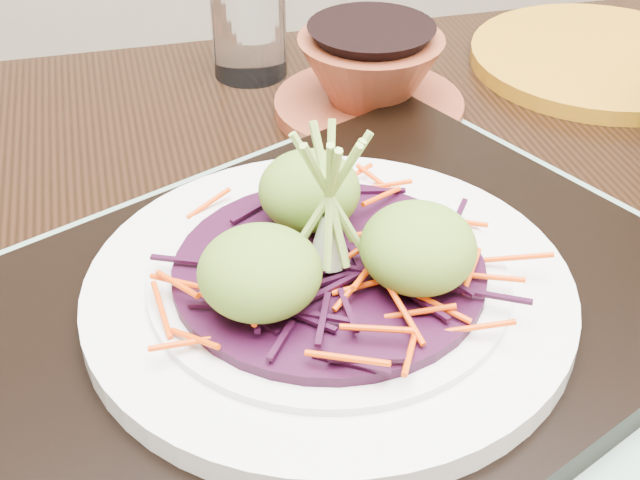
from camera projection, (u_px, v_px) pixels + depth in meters
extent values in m
cube|color=black|center=(299.00, 306.00, 0.56)|extent=(1.14, 0.76, 0.04)
cube|color=gray|center=(329.00, 330.00, 0.51)|extent=(0.59, 0.54, 0.00)
cube|color=black|center=(329.00, 315.00, 0.51)|extent=(0.51, 0.46, 0.02)
cylinder|color=silver|center=(329.00, 292.00, 0.50)|extent=(0.27, 0.27, 0.01)
cylinder|color=silver|center=(329.00, 279.00, 0.49)|extent=(0.20, 0.20, 0.01)
cylinder|color=black|center=(329.00, 271.00, 0.49)|extent=(0.17, 0.17, 0.01)
ellipsoid|color=#598327|center=(260.00, 273.00, 0.45)|extent=(0.06, 0.06, 0.05)
ellipsoid|color=#598327|center=(418.00, 248.00, 0.46)|extent=(0.06, 0.06, 0.05)
ellipsoid|color=#598327|center=(310.00, 191.00, 0.51)|extent=(0.06, 0.06, 0.05)
cylinder|color=white|center=(249.00, 24.00, 0.76)|extent=(0.08, 0.08, 0.09)
cylinder|color=maroon|center=(369.00, 106.00, 0.73)|extent=(0.18, 0.18, 0.01)
cylinder|color=#A26812|center=(599.00, 59.00, 0.80)|extent=(0.27, 0.27, 0.01)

